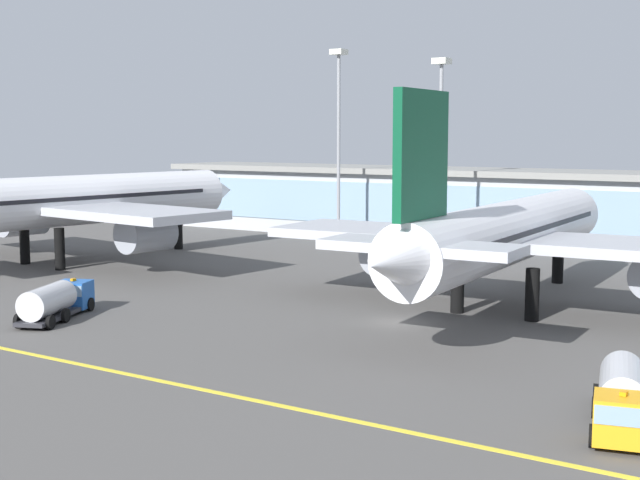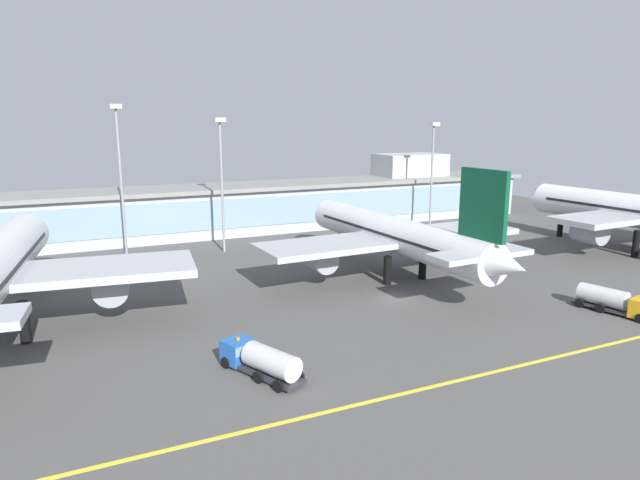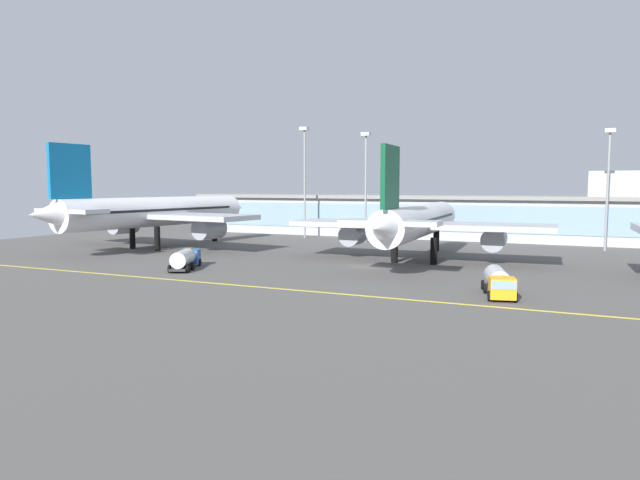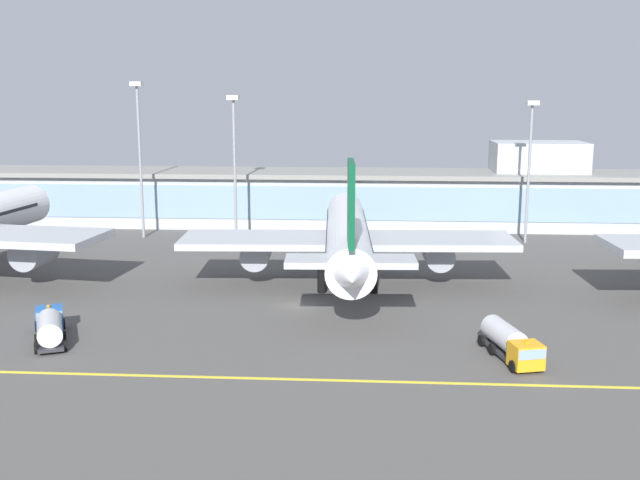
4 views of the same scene
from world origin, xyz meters
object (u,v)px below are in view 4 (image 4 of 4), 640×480
(fuel_tanker_truck, at_px, (511,343))
(baggage_tug_near, at_px, (50,325))
(airliner_near_right, at_px, (347,237))
(apron_light_mast_centre, at_px, (139,138))
(apron_light_mast_west, at_px, (530,150))
(apron_light_mast_east, at_px, (234,147))

(fuel_tanker_truck, relative_size, baggage_tug_near, 1.01)
(airliner_near_right, bearing_deg, baggage_tug_near, 125.43)
(airliner_near_right, distance_m, apron_light_mast_centre, 46.79)
(airliner_near_right, relative_size, fuel_tanker_truck, 5.25)
(apron_light_mast_west, distance_m, apron_light_mast_east, 46.42)
(fuel_tanker_truck, relative_size, apron_light_mast_east, 0.40)
(airliner_near_right, relative_size, apron_light_mast_west, 2.19)
(fuel_tanker_truck, distance_m, apron_light_mast_centre, 75.76)
(apron_light_mast_centre, xyz_separation_m, apron_light_mast_east, (16.15, -3.33, -1.16))
(baggage_tug_near, bearing_deg, apron_light_mast_centre, -16.64)
(airliner_near_right, relative_size, apron_light_mast_centre, 1.94)
(apron_light_mast_west, bearing_deg, apron_light_mast_centre, 179.74)
(airliner_near_right, bearing_deg, fuel_tanker_truck, -150.42)
(airliner_near_right, height_order, apron_light_mast_centre, apron_light_mast_centre)
(baggage_tug_near, distance_m, apron_light_mast_west, 77.51)
(apron_light_mast_centre, relative_size, apron_light_mast_east, 1.09)
(apron_light_mast_centre, bearing_deg, fuel_tanker_truck, -47.16)
(apron_light_mast_west, bearing_deg, baggage_tug_near, -137.34)
(apron_light_mast_west, bearing_deg, fuel_tanker_truck, -102.45)
(baggage_tug_near, distance_m, apron_light_mast_east, 51.55)
(apron_light_mast_west, height_order, apron_light_mast_centre, apron_light_mast_centre)
(baggage_tug_near, xyz_separation_m, apron_light_mast_centre, (-6.31, 52.03, 14.91))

